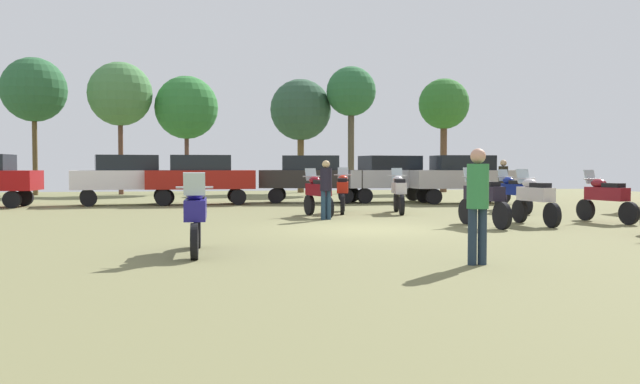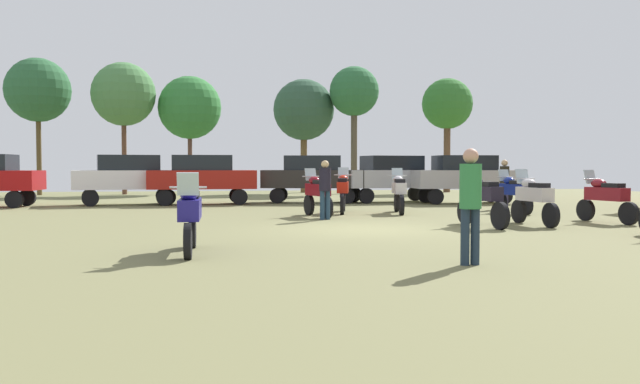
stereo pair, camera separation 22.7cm
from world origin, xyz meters
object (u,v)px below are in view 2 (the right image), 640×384
Objects in this scene: tree_3 at (304,110)px; motorcycle_3 at (534,198)px; car_2 at (313,175)px; motorcycle_9 at (482,198)px; motorcycle_7 at (343,191)px; motorcycle_8 at (399,191)px; person_2 at (504,180)px; tree_6 at (447,105)px; person_1 at (470,197)px; tree_1 at (38,90)px; person_3 at (325,185)px; motorcycle_6 at (190,213)px; motorcycle_2 at (317,193)px; motorcycle_5 at (513,192)px; tree_4 at (354,93)px; car_4 at (464,175)px; car_6 at (392,175)px; car_1 at (202,176)px; motorcycle_11 at (606,197)px; car_5 at (128,176)px; tree_2 at (124,95)px; tree_5 at (190,108)px.

motorcycle_3 is at bearing -81.90° from tree_3.
motorcycle_9 is at bearing -156.60° from car_2.
motorcycle_8 is (1.78, -0.51, -0.01)m from motorcycle_7.
tree_6 is at bearing -109.74° from person_2.
person_1 is 30.84m from tree_1.
person_3 reaches higher than motorcycle_9.
tree_1 reaches higher than motorcycle_6.
motorcycle_2 is 1.19m from person_3.
tree_1 reaches higher than motorcycle_5.
motorcycle_3 is at bearing -88.81° from tree_4.
motorcycle_7 is (-5.54, 0.99, 0.03)m from motorcycle_5.
car_4 is 17.53m from person_1.
person_1 is 1.02× the size of person_2.
car_4 is (7.16, 6.27, 0.44)m from motorcycle_2.
car_6 reaches higher than motorcycle_5.
motorcycle_5 is at bearing -102.83° from tree_6.
person_1 is at bearing 160.17° from car_4.
tree_4 reaches higher than motorcycle_7.
tree_4 reaches higher than motorcycle_9.
motorcycle_3 is 14.08m from car_1.
tree_1 is at bearing 38.49° from car_1.
car_4 is 0.60× the size of tree_4.
car_2 is 11.39m from tree_3.
motorcycle_8 is at bearing 123.79° from motorcycle_11.
tree_4 is (8.39, 9.93, 4.60)m from car_1.
motorcycle_9 is at bearing -149.07° from car_5.
motorcycle_5 is 3.97m from motorcycle_11.
person_2 is (10.95, -4.54, -0.12)m from car_1.
motorcycle_7 is 0.30× the size of tree_1.
tree_6 reaches higher than person_3.
car_4 is (0.53, 5.74, 0.46)m from motorcycle_5.
motorcycle_8 is 0.33× the size of tree_3.
motorcycle_3 is 10.25m from car_4.
tree_2 is at bearing 54.64° from car_4.
motorcycle_6 is at bearing -132.16° from person_3.
person_3 is (-2.81, -2.16, 0.27)m from motorcycle_8.
person_1 is (-1.98, -11.10, 0.34)m from motorcycle_8.
tree_6 is (9.68, 27.92, 4.15)m from person_1.
tree_4 is (-0.44, 20.90, 5.05)m from motorcycle_3.
tree_6 is (8.57, -0.70, 0.38)m from tree_3.
motorcycle_5 is 6.79m from person_3.
tree_5 is (-0.93, 10.98, 3.70)m from car_1.
tree_1 is (-12.59, 18.45, 4.61)m from person_3.
car_6 is at bearing 86.73° from motorcycle_8.
car_2 is at bearing -95.33° from tree_3.
person_1 is 29.46m from tree_2.
car_1 is 13.79m from tree_4.
motorcycle_7 is 1.21× the size of person_1.
motorcycle_5 is at bearing 65.15° from person_2.
car_6 is 5.77m from person_2.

